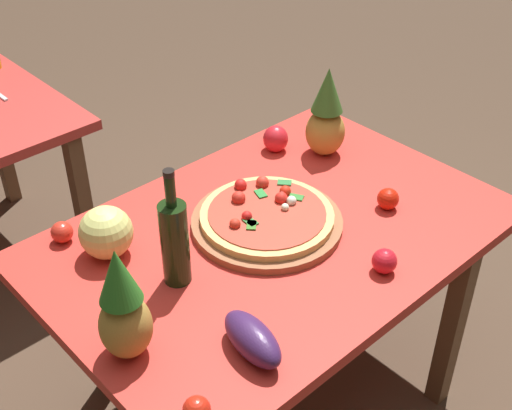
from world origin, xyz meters
The scene contains 14 objects.
ground_plane centered at (0.00, 0.00, 0.00)m, with size 10.00×10.00×0.00m, color #4C3828.
display_table centered at (0.00, 0.00, 0.65)m, with size 1.38×0.94×0.73m.
pizza_board centered at (0.00, 0.03, 0.74)m, with size 0.46×0.46×0.03m, color brown.
pizza centered at (0.00, 0.04, 0.77)m, with size 0.40×0.40×0.06m.
wine_bottle centered at (-0.34, 0.02, 0.86)m, with size 0.08×0.08×0.35m.
pineapple_left centered at (-0.59, -0.10, 0.87)m, with size 0.13×0.13×0.32m.
pineapple_right centered at (0.44, 0.21, 0.87)m, with size 0.14×0.14×0.32m.
melon centered at (-0.42, 0.24, 0.81)m, with size 0.15×0.15×0.15m, color #DADB76.
bell_pepper centered at (0.33, 0.34, 0.78)m, with size 0.09×0.09×0.10m, color red.
eggplant centered at (-0.37, -0.31, 0.78)m, with size 0.20×0.09×0.09m, color #3C204E.
tomato_beside_pepper centered at (0.10, -0.33, 0.77)m, with size 0.07×0.07×0.07m, color red.
tomato_by_bottle centered at (-0.49, 0.39, 0.76)m, with size 0.06×0.06×0.06m, color red.
tomato_near_board centered at (-0.59, -0.37, 0.76)m, with size 0.06×0.06×0.06m, color red.
tomato_at_corner centered at (0.34, -0.15, 0.77)m, with size 0.07×0.07×0.07m, color red.
Camera 1 is at (-1.13, -1.14, 1.98)m, focal length 47.68 mm.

